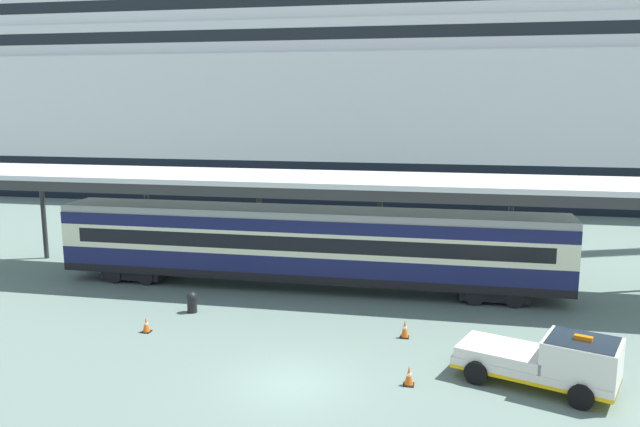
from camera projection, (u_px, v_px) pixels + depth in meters
ground_plane at (292, 384)px, 21.35m from camera, size 400.00×400.00×0.00m
cruise_ship at (597, 52)px, 60.23m from camera, size 140.11×22.13×39.45m
platform_canopy at (308, 181)px, 31.72m from camera, size 40.51×5.76×5.71m
train_carriage at (306, 244)px, 31.86m from camera, size 25.55×2.81×4.11m
service_truck at (551, 360)px, 20.89m from camera, size 5.58×3.72×2.02m
traffic_cone_near at (146, 325)px, 26.09m from camera, size 0.36×0.36×0.64m
traffic_cone_mid at (409, 376)px, 21.21m from camera, size 0.36×0.36×0.67m
traffic_cone_far at (405, 329)px, 25.48m from camera, size 0.36×0.36×0.74m
quay_bollard at (192, 301)px, 28.50m from camera, size 0.48×0.48×0.96m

